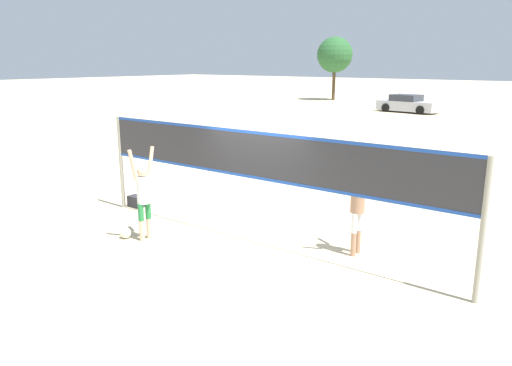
{
  "coord_description": "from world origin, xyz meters",
  "views": [
    {
      "loc": [
        6.1,
        -7.94,
        3.76
      ],
      "look_at": [
        0.0,
        0.0,
        1.31
      ],
      "focal_mm": 35.0,
      "sensor_mm": 36.0,
      "label": 1
    }
  ],
  "objects_px": {
    "player_blocker": "(358,200)",
    "tree_right_cluster": "(335,55)",
    "volleyball": "(126,233)",
    "parked_car_near": "(408,104)",
    "player_spiker": "(143,192)",
    "gear_bag": "(136,201)",
    "volleyball_net": "(256,161)"
  },
  "relations": [
    {
      "from": "parked_car_near",
      "to": "tree_right_cluster",
      "type": "bearing_deg",
      "value": 151.97
    },
    {
      "from": "gear_bag",
      "to": "tree_right_cluster",
      "type": "xyz_separation_m",
      "value": [
        -14.27,
        36.47,
        4.22
      ]
    },
    {
      "from": "player_blocker",
      "to": "parked_car_near",
      "type": "bearing_deg",
      "value": -160.85
    },
    {
      "from": "volleyball_net",
      "to": "tree_right_cluster",
      "type": "relative_size",
      "value": 1.46
    },
    {
      "from": "volleyball_net",
      "to": "player_spiker",
      "type": "relative_size",
      "value": 4.44
    },
    {
      "from": "player_blocker",
      "to": "tree_right_cluster",
      "type": "bearing_deg",
      "value": -150.43
    },
    {
      "from": "player_blocker",
      "to": "volleyball",
      "type": "bearing_deg",
      "value": -63.37
    },
    {
      "from": "player_blocker",
      "to": "volleyball_net",
      "type": "bearing_deg",
      "value": -70.25
    },
    {
      "from": "gear_bag",
      "to": "parked_car_near",
      "type": "xyz_separation_m",
      "value": [
        -3.74,
        28.93,
        0.46
      ]
    },
    {
      "from": "volleyball_net",
      "to": "gear_bag",
      "type": "height_order",
      "value": "volleyball_net"
    },
    {
      "from": "gear_bag",
      "to": "parked_car_near",
      "type": "bearing_deg",
      "value": 97.37
    },
    {
      "from": "player_spiker",
      "to": "parked_car_near",
      "type": "height_order",
      "value": "player_spiker"
    },
    {
      "from": "volleyball_net",
      "to": "tree_right_cluster",
      "type": "bearing_deg",
      "value": 116.69
    },
    {
      "from": "player_spiker",
      "to": "volleyball",
      "type": "xyz_separation_m",
      "value": [
        -0.39,
        -0.22,
        -0.93
      ]
    },
    {
      "from": "volleyball",
      "to": "player_spiker",
      "type": "bearing_deg",
      "value": 29.55
    },
    {
      "from": "player_spiker",
      "to": "volleyball",
      "type": "height_order",
      "value": "player_spiker"
    },
    {
      "from": "volleyball_net",
      "to": "gear_bag",
      "type": "distance_m",
      "value": 4.48
    },
    {
      "from": "volleyball_net",
      "to": "volleyball",
      "type": "relative_size",
      "value": 37.92
    },
    {
      "from": "player_blocker",
      "to": "gear_bag",
      "type": "height_order",
      "value": "player_blocker"
    },
    {
      "from": "volleyball_net",
      "to": "parked_car_near",
      "type": "distance_m",
      "value": 30.22
    },
    {
      "from": "tree_right_cluster",
      "to": "volleyball_net",
      "type": "bearing_deg",
      "value": -63.31
    },
    {
      "from": "volleyball_net",
      "to": "gear_bag",
      "type": "bearing_deg",
      "value": 177.12
    },
    {
      "from": "volleyball",
      "to": "parked_car_near",
      "type": "distance_m",
      "value": 31.13
    },
    {
      "from": "parked_car_near",
      "to": "tree_right_cluster",
      "type": "distance_m",
      "value": 13.49
    },
    {
      "from": "player_spiker",
      "to": "gear_bag",
      "type": "height_order",
      "value": "player_spiker"
    },
    {
      "from": "player_spiker",
      "to": "parked_car_near",
      "type": "distance_m",
      "value": 30.98
    },
    {
      "from": "volleyball",
      "to": "parked_car_near",
      "type": "height_order",
      "value": "parked_car_near"
    },
    {
      "from": "volleyball_net",
      "to": "tree_right_cluster",
      "type": "distance_m",
      "value": 41.13
    },
    {
      "from": "player_blocker",
      "to": "tree_right_cluster",
      "type": "xyz_separation_m",
      "value": [
        -20.41,
        35.97,
        3.23
      ]
    },
    {
      "from": "volleyball_net",
      "to": "player_blocker",
      "type": "xyz_separation_m",
      "value": [
        1.96,
        0.71,
        -0.64
      ]
    },
    {
      "from": "gear_bag",
      "to": "parked_car_near",
      "type": "relative_size",
      "value": 0.09
    },
    {
      "from": "gear_bag",
      "to": "volleyball",
      "type": "bearing_deg",
      "value": -44.52
    }
  ]
}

